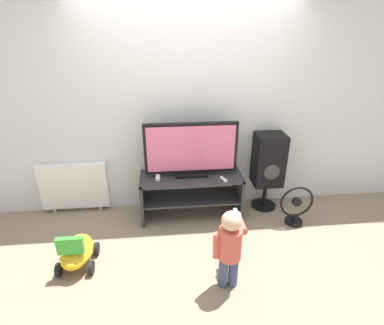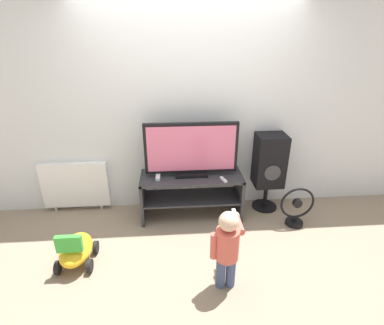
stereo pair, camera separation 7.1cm
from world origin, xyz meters
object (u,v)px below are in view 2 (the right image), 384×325
at_px(child, 227,244).
at_px(remote_primary, 223,180).
at_px(game_console, 158,177).
at_px(floor_fan, 296,208).
at_px(radiator, 75,185).
at_px(speaker_tower, 269,162).
at_px(ride_on_toy, 76,250).
at_px(television, 191,150).

bearing_deg(child, remote_primary, 82.30).
bearing_deg(game_console, child, -60.88).
relative_size(floor_fan, radiator, 0.60).
xyz_separation_m(speaker_tower, ride_on_toy, (-2.20, -0.88, -0.49)).
bearing_deg(game_console, speaker_tower, 5.89).
distance_m(ride_on_toy, radiator, 1.06).
bearing_deg(ride_on_toy, child, -15.16).
bearing_deg(ride_on_toy, remote_primary, 21.41).
distance_m(child, speaker_tower, 1.49).
bearing_deg(floor_fan, speaker_tower, 121.42).
height_order(remote_primary, child, child).
relative_size(remote_primary, speaker_tower, 0.13).
distance_m(television, remote_primary, 0.51).
relative_size(television, radiator, 1.31).
bearing_deg(radiator, game_console, -14.55).
height_order(television, speaker_tower, television).
distance_m(television, child, 1.27).
height_order(child, floor_fan, child).
bearing_deg(television, child, -79.10).
height_order(child, radiator, child).
distance_m(game_console, floor_fan, 1.69).
bearing_deg(remote_primary, radiator, 167.90).
distance_m(game_console, speaker_tower, 1.40).
relative_size(remote_primary, radiator, 0.16).
relative_size(speaker_tower, ride_on_toy, 2.06).
distance_m(remote_primary, speaker_tower, 0.68).
relative_size(child, radiator, 0.96).
bearing_deg(remote_primary, speaker_tower, 22.65).
relative_size(television, floor_fan, 2.18).
bearing_deg(child, floor_fan, 40.67).
xyz_separation_m(speaker_tower, floor_fan, (0.25, -0.41, -0.43)).
height_order(television, child, television).
xyz_separation_m(television, child, (0.23, -1.19, -0.41)).
relative_size(game_console, radiator, 0.19).
bearing_deg(speaker_tower, child, -120.77).
bearing_deg(remote_primary, child, -97.70).
relative_size(game_console, child, 0.20).
distance_m(game_console, child, 1.30).
height_order(speaker_tower, ride_on_toy, speaker_tower).
bearing_deg(floor_fan, television, 165.41).
bearing_deg(ride_on_toy, floor_fan, 10.91).
xyz_separation_m(child, ride_on_toy, (-1.45, 0.39, -0.31)).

